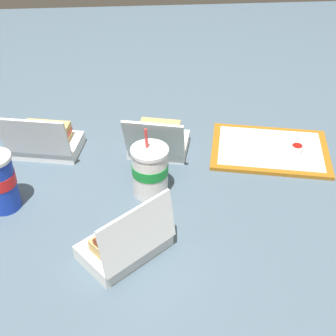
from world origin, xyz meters
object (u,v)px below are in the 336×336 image
Objects in this scene: ketchup_cup at (297,148)px; soda_cup_left at (150,171)px; clamshell_sandwich_corner at (46,141)px; clamshell_hotdog_front at (126,241)px; clamshell_sandwich_back at (159,140)px; food_tray at (270,150)px; plastic_fork at (300,157)px.

ketchup_cup is 0.19× the size of soda_cup_left.
clamshell_sandwich_corner reaches higher than clamshell_hotdog_front.
food_tray is at bearing 175.95° from clamshell_sandwich_back.
soda_cup_left is at bearing -8.32° from plastic_fork.
clamshell_sandwich_corner is at bearing -34.96° from soda_cup_left.
clamshell_hotdog_front is at bearing 34.96° from ketchup_cup.
ketchup_cup is at bearing -162.55° from soda_cup_left.
clamshell_sandwich_back is 0.44m from clamshell_hotdog_front.
food_tray is at bearing -138.75° from clamshell_hotdog_front.
clamshell_sandwich_back is at bearing -99.87° from soda_cup_left.
soda_cup_left reaches higher than clamshell_hotdog_front.
food_tray is 0.36m from clamshell_sandwich_back.
clamshell_sandwich_corner reaches higher than ketchup_cup.
soda_cup_left reaches higher than food_tray.
soda_cup_left reaches higher than clamshell_sandwich_back.
food_tray is 1.78× the size of clamshell_sandwich_back.
clamshell_sandwich_corner is (0.79, -0.08, 0.02)m from ketchup_cup.
plastic_fork is at bearing -147.70° from clamshell_hotdog_front.
clamshell_hotdog_front is at bearing 76.23° from clamshell_sandwich_back.
food_tray is at bearing -20.42° from ketchup_cup.
plastic_fork reaches higher than food_tray.
ketchup_cup is 0.17× the size of clamshell_sandwich_back.
clamshell_hotdog_front is 1.20× the size of soda_cup_left.
clamshell_hotdog_front is at bearing 72.90° from soda_cup_left.
plastic_fork is at bearing -166.50° from soda_cup_left.
food_tray is 10.41× the size of ketchup_cup.
food_tray is 0.10m from plastic_fork.
clamshell_sandwich_corner is at bearing -3.69° from clamshell_sandwich_back.
plastic_fork is 0.47× the size of clamshell_sandwich_back.
plastic_fork is 0.47× the size of clamshell_sandwich_corner.
ketchup_cup is at bearing -145.04° from clamshell_hotdog_front.
clamshell_sandwich_corner is 1.13× the size of soda_cup_left.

